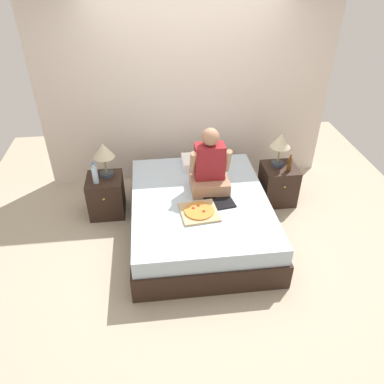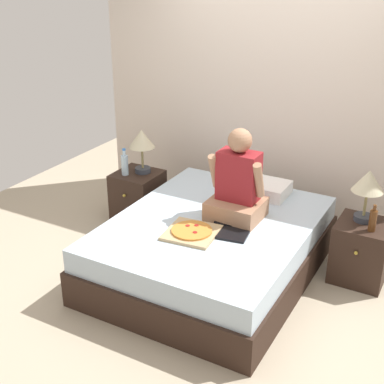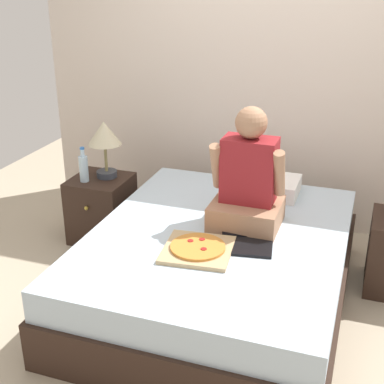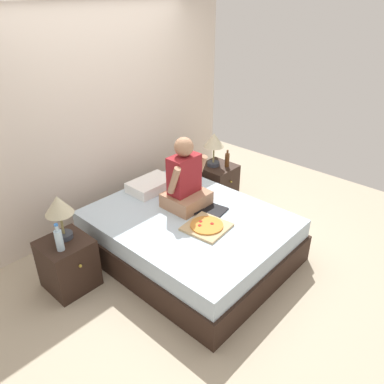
{
  "view_description": "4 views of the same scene",
  "coord_description": "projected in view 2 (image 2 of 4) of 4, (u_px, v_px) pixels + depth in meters",
  "views": [
    {
      "loc": [
        -0.51,
        -3.49,
        3.02
      ],
      "look_at": [
        -0.11,
        -0.15,
        0.7
      ],
      "focal_mm": 35.0,
      "sensor_mm": 36.0,
      "label": 1
    },
    {
      "loc": [
        1.79,
        -3.57,
        2.57
      ],
      "look_at": [
        -0.07,
        -0.23,
        0.85
      ],
      "focal_mm": 50.0,
      "sensor_mm": 36.0,
      "label": 2
    },
    {
      "loc": [
        0.83,
        -2.91,
        2.07
      ],
      "look_at": [
        -0.15,
        -0.1,
        0.8
      ],
      "focal_mm": 50.0,
      "sensor_mm": 36.0,
      "label": 3
    },
    {
      "loc": [
        -2.42,
        -2.24,
        2.6
      ],
      "look_at": [
        0.08,
        0.04,
        0.74
      ],
      "focal_mm": 35.0,
      "sensor_mm": 36.0,
      "label": 4
    }
  ],
  "objects": [
    {
      "name": "wall_back",
      "position": [
        277.0,
        98.0,
        5.27
      ],
      "size": [
        3.92,
        0.12,
        2.5
      ],
      "primitive_type": "cube",
      "color": "beige",
      "rests_on": "ground"
    },
    {
      "name": "lamp_on_right_nightstand",
      "position": [
        368.0,
        185.0,
        4.32
      ],
      "size": [
        0.26,
        0.26,
        0.45
      ],
      "color": "#333842",
      "rests_on": "nightstand_right"
    },
    {
      "name": "pizza_box",
      "position": [
        192.0,
        232.0,
        4.28
      ],
      "size": [
        0.44,
        0.44,
        0.05
      ],
      "color": "tan",
      "rests_on": "bed"
    },
    {
      "name": "ground_plane",
      "position": [
        212.0,
        272.0,
        4.69
      ],
      "size": [
        5.92,
        5.92,
        0.0
      ],
      "primitive_type": "plane",
      "color": "tan"
    },
    {
      "name": "lamp_on_left_nightstand",
      "position": [
        142.0,
        142.0,
        5.3
      ],
      "size": [
        0.26,
        0.26,
        0.45
      ],
      "color": "#333842",
      "rests_on": "nightstand_left"
    },
    {
      "name": "laptop",
      "position": [
        230.0,
        228.0,
        4.33
      ],
      "size": [
        0.38,
        0.46,
        0.07
      ],
      "color": "black",
      "rests_on": "bed"
    },
    {
      "name": "bed",
      "position": [
        212.0,
        248.0,
        4.59
      ],
      "size": [
        1.61,
        2.02,
        0.5
      ],
      "color": "black",
      "rests_on": "ground"
    },
    {
      "name": "nightstand_right",
      "position": [
        361.0,
        251.0,
        4.51
      ],
      "size": [
        0.44,
        0.47,
        0.52
      ],
      "color": "black",
      "rests_on": "ground"
    },
    {
      "name": "pillow",
      "position": [
        260.0,
        187.0,
        4.99
      ],
      "size": [
        0.52,
        0.34,
        0.12
      ],
      "primitive_type": "cube",
      "color": "white",
      "rests_on": "bed"
    },
    {
      "name": "beer_bottle",
      "position": [
        373.0,
        220.0,
        4.26
      ],
      "size": [
        0.06,
        0.06,
        0.23
      ],
      "color": "#512D14",
      "rests_on": "nightstand_right"
    },
    {
      "name": "nightstand_left",
      "position": [
        138.0,
        197.0,
        5.52
      ],
      "size": [
        0.44,
        0.47,
        0.52
      ],
      "color": "black",
      "rests_on": "ground"
    },
    {
      "name": "water_bottle",
      "position": [
        125.0,
        164.0,
        5.33
      ],
      "size": [
        0.07,
        0.07,
        0.28
      ],
      "color": "silver",
      "rests_on": "nightstand_left"
    },
    {
      "name": "person_seated",
      "position": [
        238.0,
        186.0,
        4.45
      ],
      "size": [
        0.47,
        0.4,
        0.78
      ],
      "color": "#A37556",
      "rests_on": "bed"
    }
  ]
}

